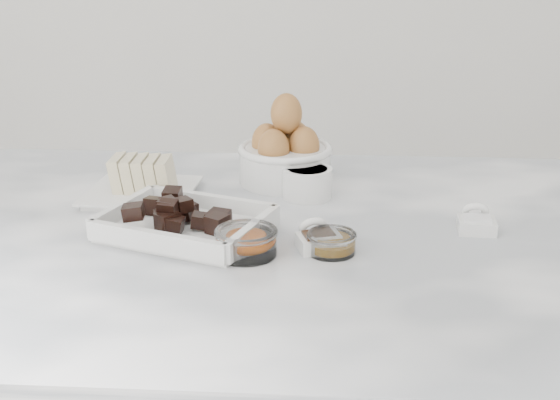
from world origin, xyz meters
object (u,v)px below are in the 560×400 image
at_px(sugar_ramekin, 307,181).
at_px(salt_spoon, 476,222).
at_px(chocolate_dish, 185,219).
at_px(honey_bowl, 332,242).
at_px(egg_bowl, 285,154).
at_px(vanilla_spoon, 317,238).
at_px(butter_plate, 139,183).
at_px(zest_bowl, 246,241).

bearing_deg(sugar_ramekin, salt_spoon, -27.34).
relative_size(chocolate_dish, honey_bowl, 3.95).
relative_size(egg_bowl, honey_bowl, 2.37).
distance_m(egg_bowl, honey_bowl, 0.31).
bearing_deg(vanilla_spoon, egg_bowl, 102.15).
height_order(chocolate_dish, butter_plate, butter_plate).
height_order(egg_bowl, honey_bowl, egg_bowl).
distance_m(honey_bowl, zest_bowl, 0.11).
height_order(butter_plate, honey_bowl, butter_plate).
xyz_separation_m(honey_bowl, salt_spoon, (0.21, 0.09, -0.00)).
bearing_deg(salt_spoon, butter_plate, 168.33).
relative_size(chocolate_dish, egg_bowl, 1.67).
relative_size(sugar_ramekin, egg_bowl, 0.50).
xyz_separation_m(butter_plate, zest_bowl, (0.20, -0.22, -0.00)).
bearing_deg(sugar_ramekin, zest_bowl, -107.21).
relative_size(zest_bowl, vanilla_spoon, 1.10).
distance_m(chocolate_dish, butter_plate, 0.18).
relative_size(butter_plate, honey_bowl, 2.63).
distance_m(butter_plate, honey_bowl, 0.37).
bearing_deg(vanilla_spoon, butter_plate, 147.52).
height_order(butter_plate, vanilla_spoon, butter_plate).
height_order(sugar_ramekin, honey_bowl, sugar_ramekin).
xyz_separation_m(egg_bowl, zest_bowl, (-0.03, -0.31, -0.03)).
xyz_separation_m(sugar_ramekin, honey_bowl, (0.04, -0.22, -0.01)).
relative_size(butter_plate, salt_spoon, 2.68).
bearing_deg(zest_bowl, vanilla_spoon, 18.18).
xyz_separation_m(butter_plate, vanilla_spoon, (0.29, -0.18, -0.01)).
xyz_separation_m(chocolate_dish, egg_bowl, (0.13, 0.24, 0.03)).
height_order(chocolate_dish, egg_bowl, egg_bowl).
relative_size(egg_bowl, salt_spoon, 2.42).
bearing_deg(sugar_ramekin, chocolate_dish, -134.28).
bearing_deg(honey_bowl, chocolate_dish, 166.32).
relative_size(butter_plate, sugar_ramekin, 2.20).
bearing_deg(vanilla_spoon, zest_bowl, -161.82).
distance_m(zest_bowl, salt_spoon, 0.34).
relative_size(chocolate_dish, sugar_ramekin, 3.31).
relative_size(butter_plate, vanilla_spoon, 2.29).
relative_size(sugar_ramekin, zest_bowl, 0.94).
distance_m(egg_bowl, vanilla_spoon, 0.29).
distance_m(butter_plate, salt_spoon, 0.53).
bearing_deg(vanilla_spoon, honey_bowl, -38.46).
xyz_separation_m(butter_plate, honey_bowl, (0.31, -0.20, -0.01)).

